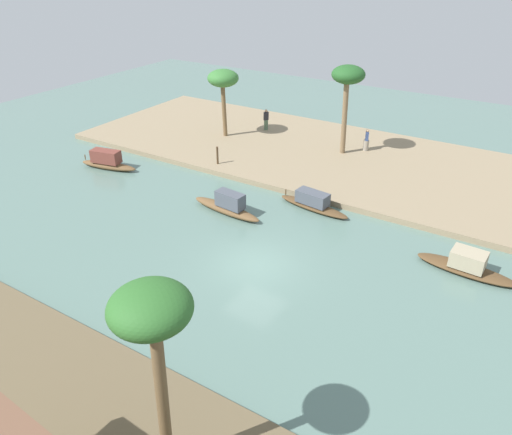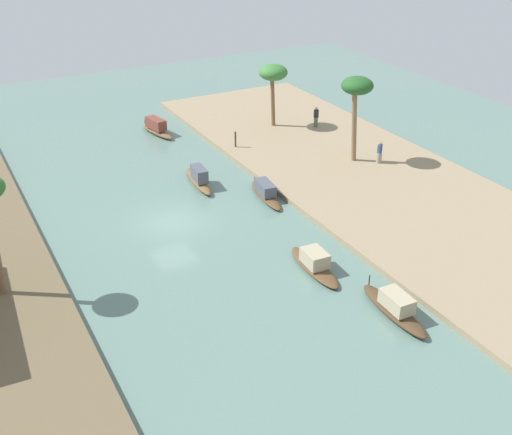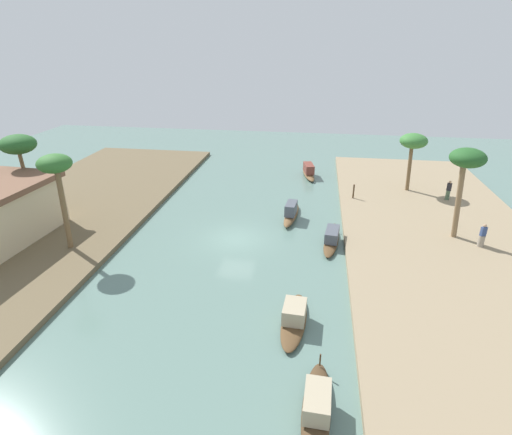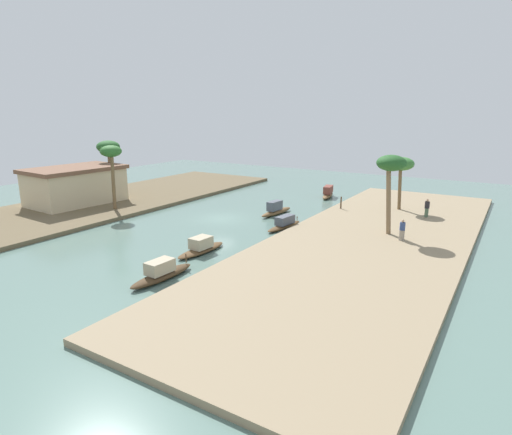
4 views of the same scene
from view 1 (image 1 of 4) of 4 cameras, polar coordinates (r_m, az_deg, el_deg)
name	(u,v)px [view 1 (image 1 of 4)]	position (r m, az deg, el deg)	size (l,w,h in m)	color
river_water	(256,265)	(23.74, -0.06, -5.54)	(71.78, 71.78, 0.00)	slate
riverbank_left	(364,164)	(35.20, 12.41, 6.10)	(43.17, 13.57, 0.36)	#937F60
sampan_foreground	(228,206)	(28.03, -3.31, 1.37)	(4.77, 1.34, 1.37)	brown
sampan_downstream_large	(107,161)	(35.34, -16.82, 6.23)	(4.32, 1.74, 1.33)	brown
sampan_upstream_small	(467,265)	(25.01, 23.20, -5.10)	(4.61, 1.44, 1.15)	brown
sampan_near_left_bank	(313,203)	(28.67, 6.62, 1.71)	(4.61, 1.47, 1.08)	brown
person_on_near_bank	(366,142)	(36.92, 12.65, 8.51)	(0.51, 0.51, 1.60)	gray
person_by_mooring	(266,121)	(40.42, 1.17, 11.13)	(0.42, 0.42, 1.68)	#4C664C
mooring_post	(217,155)	(33.81, -4.49, 7.19)	(0.14, 0.14, 1.22)	#4C3823
palm_tree_left_near	(348,79)	(34.67, 10.60, 15.50)	(2.25, 2.25, 6.22)	#7F6647
palm_tree_left_far	(223,80)	(38.07, -3.83, 15.60)	(2.33, 2.33, 5.13)	brown
palm_tree_right_short	(152,320)	(12.08, -11.97, -11.48)	(2.04, 2.04, 6.26)	brown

